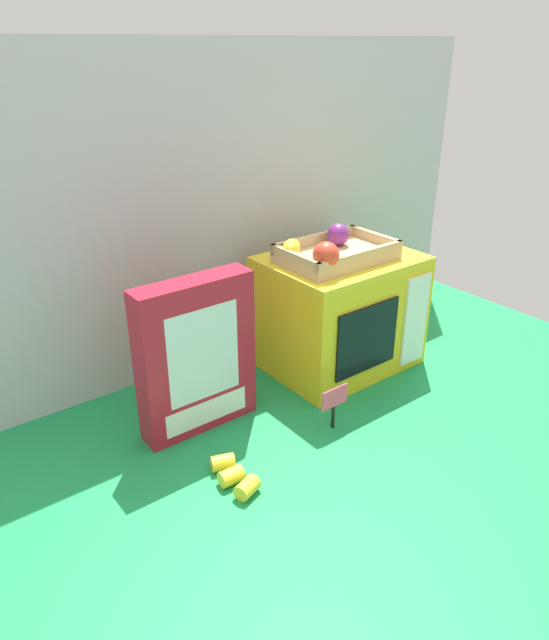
% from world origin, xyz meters
% --- Properties ---
extents(ground_plane, '(1.70, 1.70, 0.00)m').
position_xyz_m(ground_plane, '(0.00, 0.00, 0.00)').
color(ground_plane, '#198C47').
rests_on(ground_plane, ground).
extents(display_back_panel, '(1.61, 0.03, 0.77)m').
position_xyz_m(display_back_panel, '(0.00, 0.28, 0.38)').
color(display_back_panel, '#B7BABF').
rests_on(display_back_panel, ground).
extents(toy_microwave, '(0.36, 0.28, 0.29)m').
position_xyz_m(toy_microwave, '(0.19, 0.05, 0.14)').
color(toy_microwave, yellow).
rests_on(toy_microwave, ground).
extents(food_groups_crate, '(0.27, 0.18, 0.08)m').
position_xyz_m(food_groups_crate, '(0.15, 0.04, 0.31)').
color(food_groups_crate, tan).
rests_on(food_groups_crate, toy_microwave).
extents(cookie_set_box, '(0.26, 0.07, 0.34)m').
position_xyz_m(cookie_set_box, '(-0.24, 0.03, 0.17)').
color(cookie_set_box, '#B2192D').
rests_on(cookie_set_box, ground).
extents(price_sign, '(0.07, 0.01, 0.10)m').
position_xyz_m(price_sign, '(-0.02, -0.16, 0.07)').
color(price_sign, black).
rests_on(price_sign, ground).
extents(loose_toy_banana, '(0.06, 0.13, 0.03)m').
position_xyz_m(loose_toy_banana, '(-0.28, -0.17, 0.02)').
color(loose_toy_banana, yellow).
rests_on(loose_toy_banana, ground).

